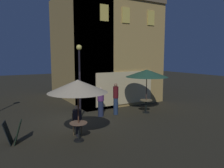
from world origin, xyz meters
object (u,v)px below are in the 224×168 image
patio_umbrella_1 (78,86)px  patron_standing_2 (116,99)px  cafe_chair_0 (77,121)px  cafe_table_0 (146,103)px  patron_standing_1 (101,102)px  street_lamp_near_corner (79,69)px  cafe_table_1 (79,128)px  patio_umbrella_0 (147,73)px  patron_seated_0 (77,118)px  menu_sandwich_board (13,133)px

patio_umbrella_1 → patron_standing_2: (3.26, 2.56, -1.26)m
cafe_chair_0 → patron_standing_2: size_ratio=0.49×
cafe_table_0 → patron_standing_1: bearing=166.0°
street_lamp_near_corner → patron_standing_2: 2.64m
cafe_table_0 → patron_standing_2: patron_standing_2 is taller
cafe_table_1 → patron_standing_2: bearing=38.2°
patron_standing_1 → patio_umbrella_0: bearing=157.0°
cafe_table_0 → patio_umbrella_0: 1.76m
cafe_table_0 → patron_seated_0: 4.97m
street_lamp_near_corner → patio_umbrella_1: size_ratio=1.61×
menu_sandwich_board → patron_standing_2: patron_standing_2 is taller
menu_sandwich_board → patio_umbrella_1: (2.25, -1.00, 1.73)m
cafe_table_0 → patio_umbrella_1: bearing=-158.2°
patio_umbrella_0 → cafe_chair_0: size_ratio=2.91×
menu_sandwich_board → cafe_table_1: menu_sandwich_board is taller
patron_seated_0 → patio_umbrella_1: bearing=-0.0°
cafe_table_0 → patio_umbrella_1: (-5.00, -2.01, 1.62)m
menu_sandwich_board → patron_standing_1: bearing=34.6°
patio_umbrella_1 → cafe_chair_0: patio_umbrella_1 is taller
street_lamp_near_corner → menu_sandwich_board: street_lamp_near_corner is taller
patron_standing_2 → street_lamp_near_corner: bearing=108.1°
street_lamp_near_corner → cafe_chair_0: street_lamp_near_corner is taller
cafe_table_1 → street_lamp_near_corner: bearing=66.8°
cafe_table_1 → patio_umbrella_1: (0.00, 0.00, 1.64)m
patron_standing_1 → menu_sandwich_board: bearing=11.0°
patio_umbrella_0 → patron_seated_0: (-4.79, -1.33, -1.60)m
cafe_table_0 → patio_umbrella_1: size_ratio=0.31×
cafe_table_0 → cafe_table_1: size_ratio=1.02×
menu_sandwich_board → cafe_chair_0: (2.50, -0.19, 0.09)m
patron_seated_0 → patron_standing_2: (3.04, 1.88, 0.20)m
menu_sandwich_board → cafe_table_0: 7.32m
street_lamp_near_corner → patron_standing_1: bearing=-16.4°
patio_umbrella_0 → cafe_chair_0: patio_umbrella_0 is taller
menu_sandwich_board → patron_standing_1: patron_standing_1 is taller
patron_seated_0 → patron_standing_1: size_ratio=0.78×
patron_seated_0 → patio_umbrella_0: bearing=123.1°
cafe_chair_0 → patron_seated_0: bearing=0.0°
menu_sandwich_board → cafe_chair_0: bearing=10.2°
street_lamp_near_corner → patio_umbrella_1: bearing=-113.2°
cafe_table_0 → patio_umbrella_0: size_ratio=0.30×
patio_umbrella_0 → patio_umbrella_1: patio_umbrella_0 is taller
patio_umbrella_0 → patron_seated_0: patio_umbrella_0 is taller
patio_umbrella_1 → patron_standing_2: bearing=38.2°
street_lamp_near_corner → patio_umbrella_0: (3.73, -0.98, -0.29)m
cafe_table_0 → patron_seated_0: bearing=-164.5°
street_lamp_near_corner → patio_umbrella_1: street_lamp_near_corner is taller
cafe_table_0 → patio_umbrella_1: patio_umbrella_1 is taller
cafe_table_0 → patron_standing_1: patron_standing_1 is taller
cafe_chair_0 → patio_umbrella_0: bearing=121.8°
street_lamp_near_corner → cafe_table_1: 3.85m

